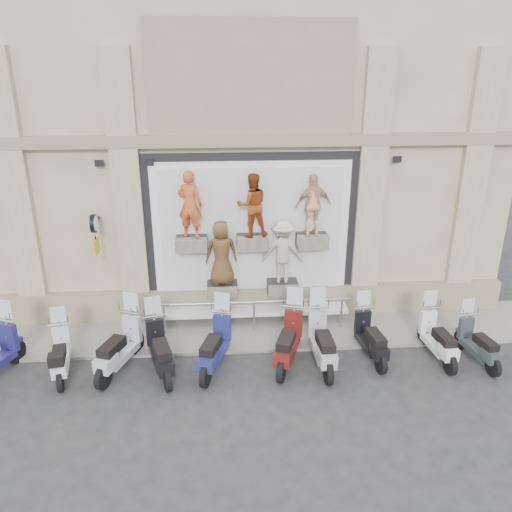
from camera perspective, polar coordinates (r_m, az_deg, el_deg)
The scene contains 15 objects.
ground at distance 11.55m, azimuth 0.48°, elevation -13.67°, with size 90.00×90.00×0.00m, color #2B2B2D.
sidewalk at distance 13.31m, azimuth -0.26°, elevation -8.41°, with size 16.00×2.20×0.08m, color gray.
building at distance 16.52m, azimuth -1.54°, elevation 18.93°, with size 14.00×8.60×12.00m, color #CBB694, non-canonical shape.
shop_vitrine at distance 12.96m, azimuth -0.22°, elevation 2.04°, with size 5.60×0.83×4.30m.
guard_rail at distance 13.02m, azimuth -0.23°, elevation -7.00°, with size 5.06×0.10×0.93m, color #9EA0A5, non-canonical shape.
clock_sign_bracket at distance 12.91m, azimuth -17.97°, elevation 2.94°, with size 0.10×0.80×1.02m.
scooter_b at distance 12.08m, azimuth -21.56°, elevation -9.64°, with size 0.51×1.75×1.42m, color silver, non-canonical shape.
scooter_c at distance 11.78m, azimuth -15.45°, elevation -9.05°, with size 0.59×2.02×1.64m, color #AAAFB8, non-canonical shape.
scooter_d at distance 11.49m, azimuth -10.97°, elevation -9.54°, with size 0.58×1.98×1.61m, color black, non-canonical shape.
scooter_e at distance 11.47m, azimuth -4.75°, elevation -9.23°, with size 0.58×1.99×1.62m, color navy, non-canonical shape.
scooter_f at distance 11.61m, azimuth 3.75°, elevation -8.68°, with size 0.60×2.05×1.66m, color #55130E, non-canonical shape.
scooter_g at distance 11.64m, azimuth 7.62°, elevation -8.72°, with size 0.60×2.06×1.67m, color #9C9FA2, non-canonical shape.
scooter_h at distance 12.17m, azimuth 13.06°, elevation -8.23°, with size 0.53×1.83×1.48m, color black, non-canonical shape.
scooter_i at distance 12.59m, azimuth 20.17°, elevation -7.99°, with size 0.54×1.84×1.49m, color white, non-canonical shape.
scooter_j at distance 12.84m, azimuth 24.17°, elevation -8.30°, with size 0.49×1.69×1.37m, color #2D3437, non-canonical shape.
Camera 1 is at (-0.79, -9.49, 6.54)m, focal length 35.00 mm.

